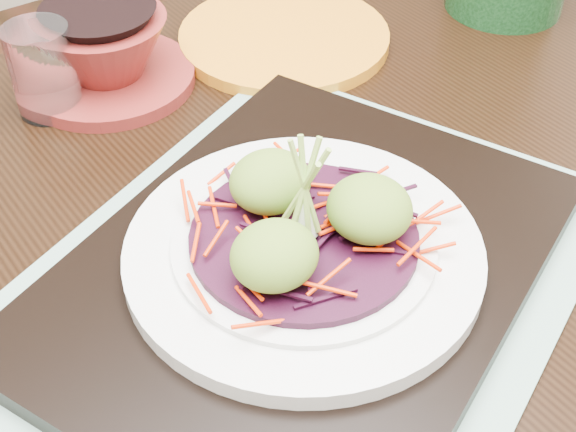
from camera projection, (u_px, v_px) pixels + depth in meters
dining_table at (258, 314)px, 0.71m from camera, size 1.19×0.81×0.73m
placemat at (303, 278)px, 0.61m from camera, size 0.57×0.52×0.00m
serving_tray at (303, 268)px, 0.60m from camera, size 0.49×0.44×0.02m
white_plate at (304, 251)px, 0.59m from camera, size 0.26×0.26×0.02m
cabbage_bed at (304, 238)px, 0.58m from camera, size 0.17×0.17×0.01m
carrot_julienne at (304, 229)px, 0.57m from camera, size 0.20×0.20×0.01m
guacamole_scoops at (305, 214)px, 0.56m from camera, size 0.14×0.13×0.05m
scallion_garnish at (305, 192)px, 0.55m from camera, size 0.06×0.06×0.09m
water_glass at (43, 70)px, 0.75m from camera, size 0.08×0.08×0.09m
terracotta_bowl_set at (105, 55)px, 0.79m from camera, size 0.21×0.21×0.07m
yellow_plate at (284, 37)px, 0.87m from camera, size 0.30×0.30×0.01m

